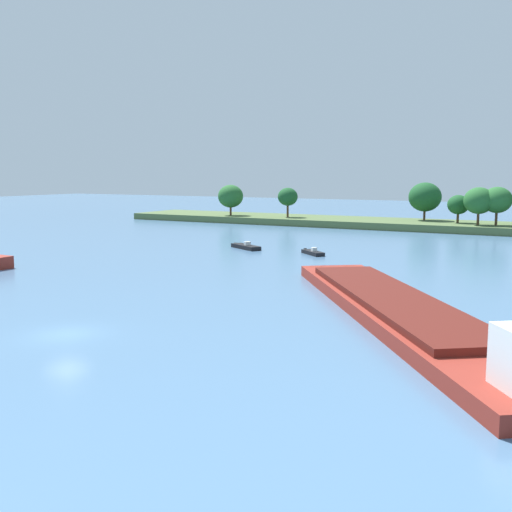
# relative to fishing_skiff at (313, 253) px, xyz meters

# --- Properties ---
(ground_plane) EXTENTS (400.00, 400.00, 0.00)m
(ground_plane) POSITION_rel_fishing_skiff_xyz_m (1.17, -43.32, -0.27)
(ground_plane) COLOR #476B8E
(treeline_island) EXTENTS (87.90, 15.38, 9.59)m
(treeline_island) POSITION_rel_fishing_skiff_xyz_m (-8.18, 43.33, 2.27)
(treeline_island) COLOR #4C6038
(treeline_island) RESTS_ON ground
(fishing_skiff) EXTENTS (4.09, 3.73, 0.98)m
(fishing_skiff) POSITION_rel_fishing_skiff_xyz_m (0.00, 0.00, 0.00)
(fishing_skiff) COLOR black
(fishing_skiff) RESTS_ON ground
(cargo_barge) EXTENTS (27.84, 34.99, 5.58)m
(cargo_barge) POSITION_rel_fishing_skiff_xyz_m (19.76, -29.76, 0.55)
(cargo_barge) COLOR maroon
(cargo_barge) RESTS_ON ground
(small_motorboat) EXTENTS (5.67, 4.21, 1.05)m
(small_motorboat) POSITION_rel_fishing_skiff_xyz_m (-10.56, 1.07, 0.03)
(small_motorboat) COLOR black
(small_motorboat) RESTS_ON ground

